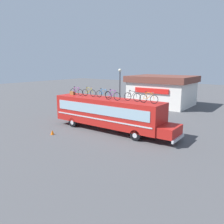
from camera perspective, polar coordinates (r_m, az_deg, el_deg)
ground_plane at (r=22.65m, az=-1.22°, el=-4.45°), size 120.00×120.00×0.00m
bus at (r=22.08m, az=-0.76°, el=-0.06°), size 12.91×2.63×3.11m
luggage_bag_1 at (r=25.15m, az=-9.75°, el=4.69°), size 0.54×0.33×0.36m
rooftop_bicycle_1 at (r=24.55m, az=-8.79°, el=5.01°), size 1.75×0.44×0.90m
rooftop_bicycle_2 at (r=23.55m, az=-5.73°, el=4.84°), size 1.77×0.44×0.94m
rooftop_bicycle_3 at (r=22.54m, az=-2.17°, el=4.54°), size 1.75×0.44×0.90m
rooftop_bicycle_4 at (r=20.99m, az=0.17°, el=4.08°), size 1.72×0.44×0.98m
rooftop_bicycle_5 at (r=20.43m, az=5.02°, el=3.82°), size 1.70×0.44×0.98m
rooftop_bicycle_6 at (r=19.53m, az=9.05°, el=3.34°), size 1.74×0.44×0.97m
roadside_building at (r=36.66m, az=12.27°, el=5.28°), size 9.35×7.79×4.55m
traffic_cone at (r=21.82m, az=-14.55°, el=-4.86°), size 0.33×0.33×0.45m
street_lamp at (r=29.29m, az=1.96°, el=6.75°), size 0.39×0.39×5.76m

